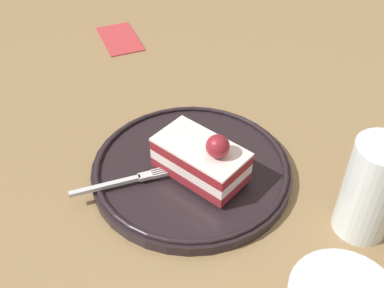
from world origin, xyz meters
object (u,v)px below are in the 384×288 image
object	(u,v)px
dessert_plate	(192,168)
drink_glass_far	(370,192)
fork	(127,181)
folded_napkin	(120,38)
cake_slice	(202,159)

from	to	relation	value
dessert_plate	drink_glass_far	distance (m)	0.21
dessert_plate	drink_glass_far	xyz separation A→B (m)	(0.00, 0.20, 0.05)
drink_glass_far	dessert_plate	bearing A→B (deg)	-90.36
fork	folded_napkin	distance (m)	0.37
cake_slice	folded_napkin	bearing A→B (deg)	-135.05
cake_slice	fork	xyz separation A→B (m)	(0.05, -0.07, -0.02)
dessert_plate	cake_slice	size ratio (longest dim) A/B	2.04
cake_slice	folded_napkin	distance (m)	0.38
fork	drink_glass_far	bearing A→B (deg)	102.95
dessert_plate	folded_napkin	xyz separation A→B (m)	(-0.26, -0.25, -0.01)
folded_napkin	fork	bearing A→B (deg)	31.69
dessert_plate	drink_glass_far	bearing A→B (deg)	89.64
drink_glass_far	folded_napkin	distance (m)	0.52
cake_slice	drink_glass_far	world-z (taller)	drink_glass_far
cake_slice	folded_napkin	xyz separation A→B (m)	(-0.27, -0.27, -0.04)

